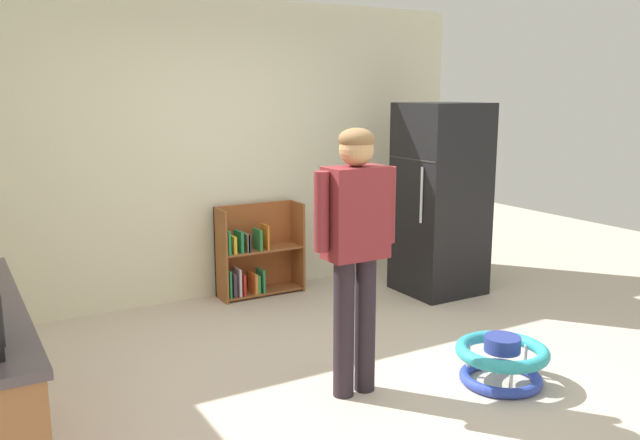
{
  "coord_description": "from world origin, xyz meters",
  "views": [
    {
      "loc": [
        -2.16,
        -3.32,
        1.89
      ],
      "look_at": [
        0.08,
        0.54,
        1.01
      ],
      "focal_mm": 36.97,
      "sensor_mm": 36.0,
      "label": 1
    }
  ],
  "objects_px": {
    "refrigerator": "(440,199)",
    "baby_walker": "(502,360)",
    "bookshelf": "(254,256)",
    "standing_person": "(356,237)"
  },
  "relations": [
    {
      "from": "bookshelf",
      "to": "standing_person",
      "type": "height_order",
      "value": "standing_person"
    },
    {
      "from": "refrigerator",
      "to": "bookshelf",
      "type": "xyz_separation_m",
      "value": [
        -1.57,
        0.78,
        -0.52
      ]
    },
    {
      "from": "bookshelf",
      "to": "standing_person",
      "type": "bearing_deg",
      "value": -98.13
    },
    {
      "from": "baby_walker",
      "to": "bookshelf",
      "type": "bearing_deg",
      "value": 103.03
    },
    {
      "from": "refrigerator",
      "to": "standing_person",
      "type": "bearing_deg",
      "value": -142.85
    },
    {
      "from": "refrigerator",
      "to": "bookshelf",
      "type": "height_order",
      "value": "refrigerator"
    },
    {
      "from": "refrigerator",
      "to": "baby_walker",
      "type": "xyz_separation_m",
      "value": [
        -0.97,
        -1.79,
        -0.73
      ]
    },
    {
      "from": "bookshelf",
      "to": "refrigerator",
      "type": "bearing_deg",
      "value": -26.35
    },
    {
      "from": "standing_person",
      "to": "baby_walker",
      "type": "xyz_separation_m",
      "value": [
        0.91,
        -0.37,
        -0.86
      ]
    },
    {
      "from": "standing_person",
      "to": "refrigerator",
      "type": "bearing_deg",
      "value": 37.15
    }
  ]
}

